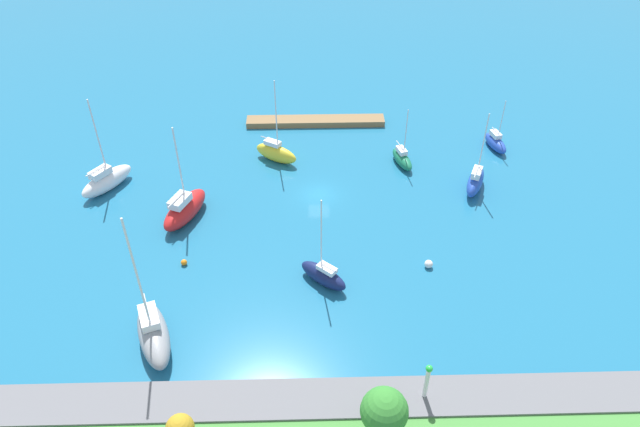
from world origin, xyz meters
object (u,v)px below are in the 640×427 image
sailboat_gray_mid_basin (153,333)px  sailboat_navy_east_end (323,275)px  park_tree_west (384,411)px  sailboat_white_by_breakwater (106,180)px  pier_dock (316,121)px  sailboat_green_near_pier (402,158)px  harbor_beacon (427,379)px  sailboat_blue_center_basin (496,142)px  sailboat_blue_lone_north (475,181)px  sailboat_yellow_lone_south (276,153)px  sailboat_red_west_end (185,209)px  mooring_buoy_orange (184,262)px  mooring_buoy_white (429,264)px

sailboat_gray_mid_basin → sailboat_navy_east_end: size_ratio=1.45×
park_tree_west → sailboat_white_by_breakwater: sailboat_white_by_breakwater is taller
pier_dock → sailboat_navy_east_end: (-0.17, 31.46, 0.65)m
park_tree_west → sailboat_white_by_breakwater: (29.16, -33.64, -3.11)m
sailboat_green_near_pier → harbor_beacon: bearing=-21.3°
harbor_beacon → sailboat_blue_center_basin: bearing=-112.6°
harbor_beacon → sailboat_blue_lone_north: sailboat_blue_lone_north is taller
sailboat_blue_lone_north → sailboat_yellow_lone_south: bearing=98.4°
pier_dock → sailboat_red_west_end: bearing=54.4°
sailboat_red_west_end → sailboat_gray_mid_basin: bearing=-156.4°
sailboat_yellow_lone_south → sailboat_green_near_pier: 16.05m
sailboat_yellow_lone_south → park_tree_west: bearing=-45.1°
sailboat_blue_center_basin → harbor_beacon: bearing=-36.5°
park_tree_west → sailboat_gray_mid_basin: size_ratio=0.35×
pier_dock → mooring_buoy_orange: pier_dock is taller
sailboat_gray_mid_basin → sailboat_yellow_lone_south: 30.82m
park_tree_west → sailboat_navy_east_end: size_ratio=0.51×
sailboat_white_by_breakwater → mooring_buoy_white: size_ratio=13.66×
sailboat_gray_mid_basin → sailboat_red_west_end: 17.71m
sailboat_blue_lone_north → harbor_beacon: bearing=-176.3°
pier_dock → sailboat_green_near_pier: size_ratio=2.44×
mooring_buoy_orange → sailboat_green_near_pier: bearing=-144.2°
mooring_buoy_orange → sailboat_gray_mid_basin: bearing=85.0°
sailboat_blue_lone_north → sailboat_yellow_lone_south: size_ratio=0.90×
sailboat_red_west_end → pier_dock: bearing=-12.2°
park_tree_west → sailboat_navy_east_end: 17.92m
sailboat_blue_lone_north → sailboat_red_west_end: 34.02m
sailboat_gray_mid_basin → mooring_buoy_orange: sailboat_gray_mid_basin is taller
sailboat_navy_east_end → sailboat_blue_center_basin: sailboat_navy_east_end is taller
pier_dock → sailboat_white_by_breakwater: size_ratio=1.65×
sailboat_gray_mid_basin → sailboat_blue_center_basin: bearing=108.9°
park_tree_west → harbor_beacon: bearing=-138.3°
sailboat_green_near_pier → pier_dock: bearing=-150.9°
pier_dock → sailboat_gray_mid_basin: bearing=68.9°
pier_dock → mooring_buoy_white: size_ratio=22.57×
sailboat_blue_lone_north → sailboat_yellow_lone_south: sailboat_yellow_lone_south is taller
park_tree_west → mooring_buoy_orange: 27.30m
mooring_buoy_white → sailboat_blue_lone_north: bearing=-120.5°
harbor_beacon → sailboat_yellow_lone_south: 38.21m
sailboat_white_by_breakwater → sailboat_gray_mid_basin: sailboat_gray_mid_basin is taller
sailboat_white_by_breakwater → sailboat_red_west_end: 11.82m
sailboat_red_west_end → mooring_buoy_white: 27.31m
park_tree_west → sailboat_yellow_lone_south: bearing=-76.8°
sailboat_navy_east_end → sailboat_green_near_pier: sailboat_navy_east_end is taller
sailboat_blue_lone_north → sailboat_white_by_breakwater: size_ratio=0.86×
pier_dock → sailboat_navy_east_end: 31.47m
mooring_buoy_white → mooring_buoy_orange: (24.95, -1.00, -0.11)m
sailboat_blue_lone_north → sailboat_red_west_end: bearing=122.3°
sailboat_white_by_breakwater → sailboat_gray_mid_basin: bearing=-122.0°
park_tree_west → sailboat_blue_center_basin: size_ratio=0.73×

